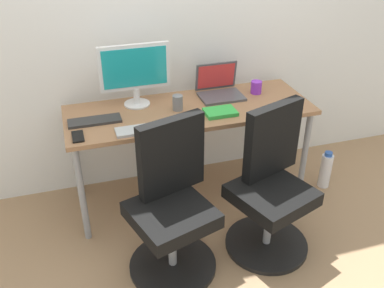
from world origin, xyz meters
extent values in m
plane|color=#9E7A56|center=(0.00, 0.00, 0.00)|extent=(5.28, 5.28, 0.00)
cube|color=white|center=(0.00, 0.38, 1.30)|extent=(4.40, 0.04, 2.60)
cube|color=#996B47|center=(0.00, 0.00, 0.73)|extent=(1.70, 0.61, 0.03)
cylinder|color=gray|center=(-0.80, -0.25, 0.36)|extent=(0.04, 0.04, 0.71)
cylinder|color=gray|center=(0.80, -0.25, 0.36)|extent=(0.04, 0.04, 0.71)
cylinder|color=gray|center=(-0.80, 0.25, 0.36)|extent=(0.04, 0.04, 0.71)
cylinder|color=gray|center=(0.80, 0.25, 0.36)|extent=(0.04, 0.04, 0.71)
cylinder|color=black|center=(-0.32, -0.68, 0.01)|extent=(0.54, 0.54, 0.03)
cylinder|color=gray|center=(-0.32, -0.68, 0.20)|extent=(0.05, 0.05, 0.34)
cube|color=black|center=(-0.32, -0.68, 0.41)|extent=(0.55, 0.55, 0.09)
cube|color=black|center=(-0.27, -0.50, 0.70)|extent=(0.42, 0.19, 0.48)
cylinder|color=black|center=(0.32, -0.68, 0.01)|extent=(0.54, 0.54, 0.03)
cylinder|color=gray|center=(0.32, -0.68, 0.20)|extent=(0.05, 0.05, 0.34)
cube|color=black|center=(0.32, -0.68, 0.41)|extent=(0.56, 0.56, 0.09)
cube|color=black|center=(0.38, -0.51, 0.70)|extent=(0.42, 0.21, 0.48)
cylinder|color=white|center=(1.05, -0.20, 0.14)|extent=(0.09, 0.09, 0.28)
cylinder|color=#2D59B2|center=(1.05, -0.20, 0.30)|extent=(0.06, 0.06, 0.03)
cylinder|color=silver|center=(-0.34, 0.16, 0.75)|extent=(0.18, 0.18, 0.01)
cylinder|color=silver|center=(-0.34, 0.16, 0.81)|extent=(0.04, 0.04, 0.11)
cube|color=silver|center=(-0.34, 0.16, 1.02)|extent=(0.48, 0.03, 0.31)
cube|color=teal|center=(-0.34, 0.15, 1.02)|extent=(0.43, 0.00, 0.26)
cube|color=#4C4C51|center=(0.27, 0.10, 0.75)|extent=(0.31, 0.22, 0.02)
cube|color=#4C4C51|center=(0.27, 0.22, 0.86)|extent=(0.31, 0.04, 0.21)
cube|color=red|center=(0.27, 0.22, 0.86)|extent=(0.28, 0.03, 0.18)
cube|color=#B7B7B7|center=(-0.37, -0.22, 0.75)|extent=(0.34, 0.12, 0.02)
cube|color=#2D2D2D|center=(-0.65, -0.02, 0.75)|extent=(0.34, 0.12, 0.02)
ellipsoid|color=silver|center=(0.72, -0.20, 0.76)|extent=(0.06, 0.10, 0.03)
ellipsoid|color=silver|center=(0.52, -0.23, 0.76)|extent=(0.06, 0.10, 0.03)
cylinder|color=purple|center=(0.54, 0.10, 0.79)|extent=(0.08, 0.08, 0.09)
cylinder|color=slate|center=(-0.09, 0.00, 0.79)|extent=(0.07, 0.07, 0.10)
cube|color=black|center=(-0.77, -0.19, 0.75)|extent=(0.07, 0.14, 0.01)
cube|color=green|center=(0.17, -0.14, 0.75)|extent=(0.21, 0.15, 0.03)
camera|label=1|loc=(-0.78, -2.57, 2.03)|focal=40.31mm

